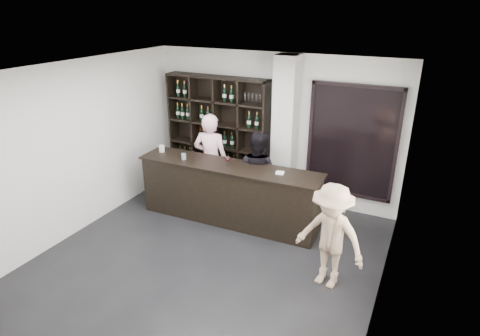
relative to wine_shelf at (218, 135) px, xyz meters
The scene contains 12 objects.
floor 3.06m from the wine_shelf, 65.85° to the right, with size 5.00×5.50×0.01m, color black.
wine_shelf is the anchor object (origin of this frame).
structural_column 1.52m from the wine_shelf, ahead, with size 0.40×0.40×2.90m, color silver.
glass_panel 2.71m from the wine_shelf, ahead, with size 1.60×0.08×2.10m.
tasting_counter 1.60m from the wine_shelf, 53.88° to the right, with size 3.34×0.69×1.10m.
taster_pink 0.80m from the wine_shelf, 71.37° to the right, with size 0.67×0.44×1.84m, color #FFC3D3.
taster_black 1.47m from the wine_shelf, 30.37° to the right, with size 0.79×0.62×1.63m, color black.
customer 3.68m from the wine_shelf, 36.27° to the right, with size 1.00×0.58×1.55m, color tan.
wine_glass 1.47m from the wine_shelf, 54.19° to the right, with size 0.08×0.08×0.19m, color white, non-canonical shape.
spit_cup 1.29m from the wine_shelf, 89.40° to the right, with size 0.08×0.08×0.11m, color silver.
napkin_stack 2.14m from the wine_shelf, 32.07° to the right, with size 0.13×0.13×0.02m, color white.
card_stand 1.29m from the wine_shelf, 116.35° to the right, with size 0.09×0.05×0.14m, color white.
Camera 1 is at (2.76, -4.35, 3.72)m, focal length 30.00 mm.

